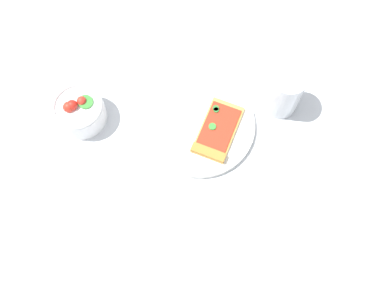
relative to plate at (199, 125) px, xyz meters
name	(u,v)px	position (x,y,z in m)	size (l,w,h in m)	color
ground_plane	(177,119)	(-0.01, 0.05, -0.01)	(2.40, 2.40, 0.00)	silver
plate	(199,125)	(0.00, 0.00, 0.00)	(0.24, 0.24, 0.01)	silver
pizza_slice_main	(216,133)	(0.00, -0.04, 0.01)	(0.15, 0.10, 0.02)	gold
salad_bowl	(79,111)	(-0.12, 0.23, 0.03)	(0.11, 0.11, 0.08)	white
soda_glass	(284,93)	(0.14, -0.12, 0.05)	(0.08, 0.08, 0.12)	silver
paper_napkin	(207,260)	(-0.24, -0.16, -0.01)	(0.13, 0.12, 0.00)	white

